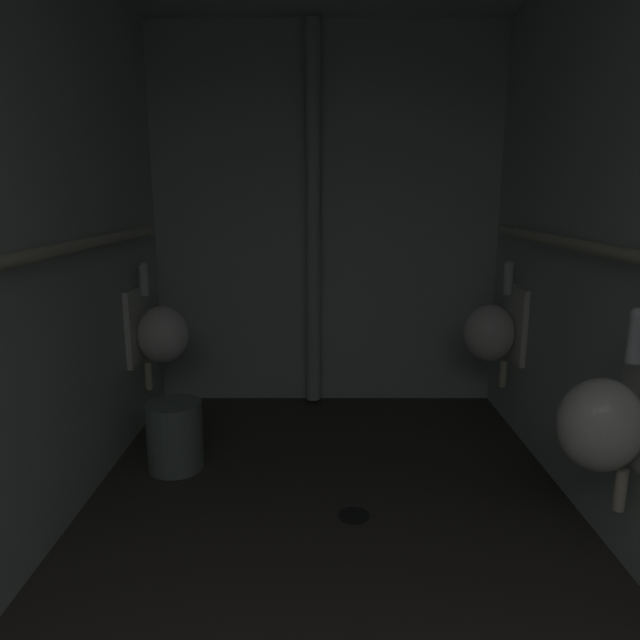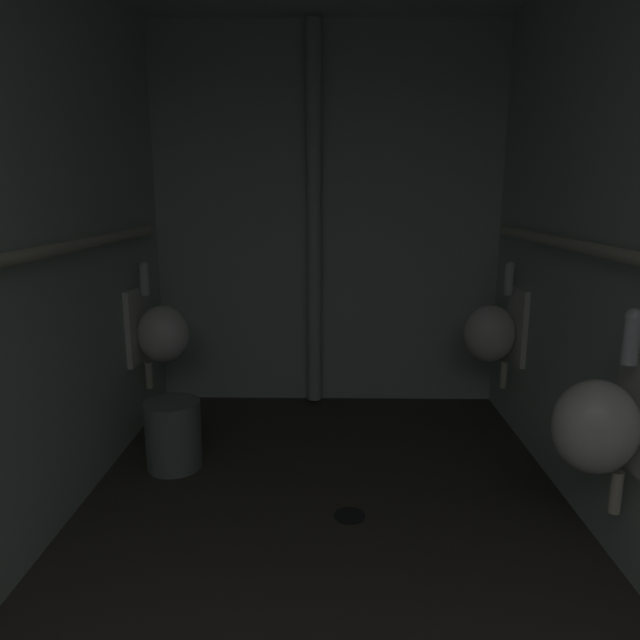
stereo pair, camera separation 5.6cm
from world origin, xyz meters
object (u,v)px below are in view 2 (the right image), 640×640
waste_bin (174,435)px  floor_drain (350,515)px  urinal_right_mid (602,424)px  urinal_right_far (493,332)px  urinal_left_mid (159,332)px  standpipe_back_wall (314,222)px

waste_bin → floor_drain: bearing=-27.2°
urinal_right_mid → waste_bin: bearing=154.2°
urinal_right_far → floor_drain: 1.44m
urinal_left_mid → floor_drain: 1.55m
urinal_right_far → floor_drain: urinal_right_far is taller
urinal_left_mid → waste_bin: urinal_left_mid is taller
urinal_right_mid → floor_drain: bearing=155.7°
urinal_right_mid → urinal_right_far: size_ratio=1.00×
urinal_right_mid → urinal_right_far: bearing=90.0°
floor_drain → urinal_left_mid: bearing=138.9°
standpipe_back_wall → urinal_right_far: bearing=-22.3°
urinal_right_mid → waste_bin: (-1.76, 0.85, -0.43)m
urinal_right_mid → floor_drain: urinal_right_mid is taller
waste_bin → urinal_left_mid: bearing=111.1°
urinal_left_mid → urinal_right_mid: 2.36m
urinal_left_mid → waste_bin: size_ratio=2.13×
standpipe_back_wall → floor_drain: 1.88m
urinal_right_mid → standpipe_back_wall: standpipe_back_wall is taller
urinal_right_far → urinal_left_mid: bearing=-178.7°
urinal_right_mid → floor_drain: size_ratio=5.39×
urinal_right_mid → urinal_right_far: (0.00, 1.38, 0.00)m
urinal_right_mid → waste_bin: size_ratio=2.13×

